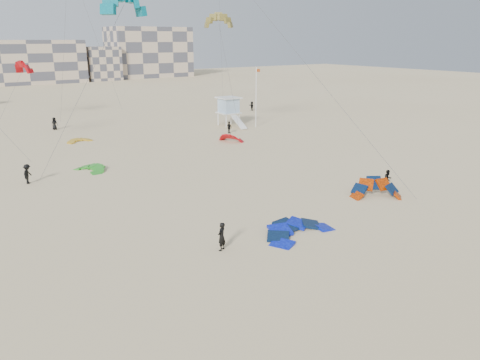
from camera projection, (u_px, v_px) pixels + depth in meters
ground at (307, 258)px, 27.29m from camera, size 320.00×320.00×0.00m
kite_ground_blue at (298, 234)px, 30.67m from camera, size 5.33×5.55×1.84m
kite_ground_orange at (376, 197)px, 37.83m from camera, size 5.47×5.48×3.94m
kite_ground_green at (91, 170)px, 45.39m from camera, size 4.29×4.14×1.54m
kite_ground_red_far at (231, 141)px, 58.25m from camera, size 4.15×4.08×2.91m
kite_ground_yellow at (79, 142)px, 58.12m from camera, size 3.23×3.37×0.82m
kitesurfer_main at (222, 236)px, 28.03m from camera, size 0.77×0.69×1.78m
kitesurfer_b at (388, 179)px, 39.78m from camera, size 0.83×0.67×1.62m
kitesurfer_c at (28, 174)px, 41.04m from camera, size 1.19×1.30×1.76m
kitesurfer_d at (229, 128)px, 63.05m from camera, size 0.58×0.98×1.57m
kitesurfer_e at (54, 124)px, 65.59m from camera, size 0.94×0.72×1.74m
kitesurfer_f at (252, 106)px, 83.24m from camera, size 0.74×1.55×1.61m
kite_fly_teal_a at (124, 5)px, 40.88m from camera, size 11.79×5.64×15.62m
kite_fly_olive at (218, 22)px, 56.38m from camera, size 5.59×4.55×14.42m
kite_fly_red at (23, 68)px, 70.60m from camera, size 7.10×5.96×8.44m
lifeguard_tower_near at (229, 112)px, 68.28m from camera, size 3.00×5.70×4.17m
flagpole at (256, 96)px, 66.41m from camera, size 0.69×0.11×8.54m
condo_mid at (22, 62)px, 133.17m from camera, size 32.00×16.00×12.00m
condo_east at (149, 52)px, 156.03m from camera, size 26.00×14.00×16.00m
condo_fill_right at (101, 63)px, 143.92m from camera, size 10.00×10.00×10.00m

